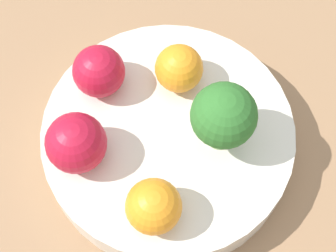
% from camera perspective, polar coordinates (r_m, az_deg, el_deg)
% --- Properties ---
extents(ground_plane, '(6.00, 6.00, 0.00)m').
position_cam_1_polar(ground_plane, '(0.55, 0.00, -3.10)').
color(ground_plane, gray).
extents(table_surface, '(1.20, 1.20, 0.02)m').
position_cam_1_polar(table_surface, '(0.54, 0.00, -2.70)').
color(table_surface, '#936D4C').
rests_on(table_surface, ground_plane).
extents(bowl, '(0.22, 0.22, 0.04)m').
position_cam_1_polar(bowl, '(0.51, 0.00, -1.42)').
color(bowl, silver).
rests_on(bowl, table_surface).
extents(broccoli, '(0.05, 0.05, 0.07)m').
position_cam_1_polar(broccoli, '(0.45, 5.67, 0.94)').
color(broccoli, '#99C17A').
rests_on(broccoli, bowl).
extents(apple_red, '(0.05, 0.05, 0.05)m').
position_cam_1_polar(apple_red, '(0.47, -9.32, -1.72)').
color(apple_red, '#B7142D').
rests_on(apple_red, bowl).
extents(apple_green, '(0.05, 0.05, 0.05)m').
position_cam_1_polar(apple_green, '(0.50, -7.05, 5.53)').
color(apple_green, '#B7142D').
rests_on(apple_green, bowl).
extents(orange_front, '(0.04, 0.04, 0.04)m').
position_cam_1_polar(orange_front, '(0.50, 1.12, 5.88)').
color(orange_front, orange).
rests_on(orange_front, bowl).
extents(orange_back, '(0.05, 0.05, 0.05)m').
position_cam_1_polar(orange_back, '(0.45, -1.47, -8.18)').
color(orange_back, orange).
rests_on(orange_back, bowl).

